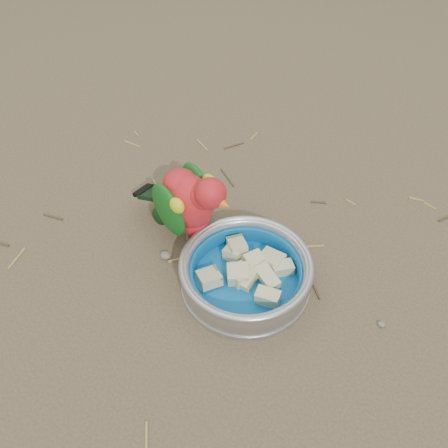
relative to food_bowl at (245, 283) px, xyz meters
The scene contains 6 objects.
ground 0.07m from the food_bowl, 94.07° to the right, with size 60.00×60.00×0.00m, color brown.
food_bowl is the anchor object (origin of this frame).
bowl_wall 0.03m from the food_bowl, ahead, with size 0.22×0.22×0.04m, color #B2B2BA, non-canonical shape.
fruit_wedges 0.02m from the food_bowl, ahead, with size 0.13×0.13×0.03m, color beige, non-canonical shape.
lory_parrot 0.16m from the food_bowl, 168.34° to the left, with size 0.10×0.21×0.17m, color red, non-canonical shape.
ground_debris 0.08m from the food_bowl, 135.74° to the right, with size 0.90×0.80×0.01m, color olive, non-canonical shape.
Camera 1 is at (0.28, -0.37, 0.69)m, focal length 40.00 mm.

